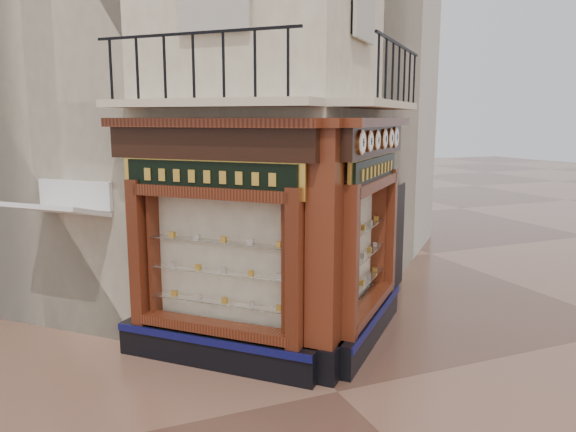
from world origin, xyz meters
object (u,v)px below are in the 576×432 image
clock_d (384,139)px  signboard_right (375,170)px  clock_a (361,142)px  corner_pilaster (324,256)px  clock_b (369,141)px  awning (66,344)px  signboard_left (209,176)px  clock_f (395,137)px  clock_e (390,138)px  clock_c (377,140)px

clock_d → signboard_right: (-0.20, -0.05, -0.52)m
clock_a → corner_pilaster: bearing=133.9°
clock_b → clock_d: bearing=0.0°
corner_pilaster → signboard_right: size_ratio=1.84×
clock_d → corner_pilaster: bearing=167.5°
clock_d → signboard_right: clock_d is taller
clock_d → awning: size_ratio=0.22×
awning → signboard_left: (2.18, -1.92, 3.10)m
clock_f → signboard_right: 1.24m
clock_b → clock_d: (0.73, 0.73, 0.00)m
clock_e → clock_b: bearing=180.0°
clock_c → clock_d: size_ratio=0.95×
corner_pilaster → clock_f: (2.33, 1.73, 1.67)m
signboard_left → signboard_right: (2.92, 0.00, 0.00)m
clock_f → clock_d: bearing=180.0°
clock_c → awning: 6.51m
clock_b → clock_e: clock_e is taller
clock_b → clock_e: 1.54m
clock_c → clock_e: bearing=-0.0°
clock_f → awning: (-5.98, 1.20, -3.62)m
clock_e → signboard_right: size_ratio=0.16×
clock_b → clock_c: bearing=0.0°
signboard_right → clock_e: bearing=-9.2°
clock_e → awning: bearing=120.0°
corner_pilaster → clock_b: 1.95m
corner_pilaster → signboard_right: 2.12m
corner_pilaster → clock_c: 2.21m
clock_b → clock_e: bearing=-0.0°
clock_f → corner_pilaster: bearing=171.6°
clock_b → awning: (-4.58, 2.60, -3.62)m
corner_pilaster → clock_d: size_ratio=11.46×
clock_e → awning: size_ratio=0.22×
clock_a → awning: 6.30m
clock_c → signboard_left: clock_c is taller
clock_d → clock_f: 0.95m
clock_b → clock_e: (1.09, 1.09, 0.00)m
clock_d → awning: bearing=115.6°
clock_e → clock_a: bearing=180.0°
clock_c → clock_d: 0.55m
clock_a → signboard_right: bearing=4.7°
clock_c → signboard_right: 0.65m
clock_c → clock_f: size_ratio=0.84×
clock_a → clock_e: 2.02m
signboard_left → clock_f: bearing=-124.3°
signboard_left → signboard_right: size_ratio=1.04×
clock_b → clock_d: 1.03m
clock_c → signboard_left: size_ratio=0.15×
clock_b → signboard_left: bearing=119.1°
clock_b → awning: clock_b is taller
signboard_left → corner_pilaster: bearing=-169.8°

